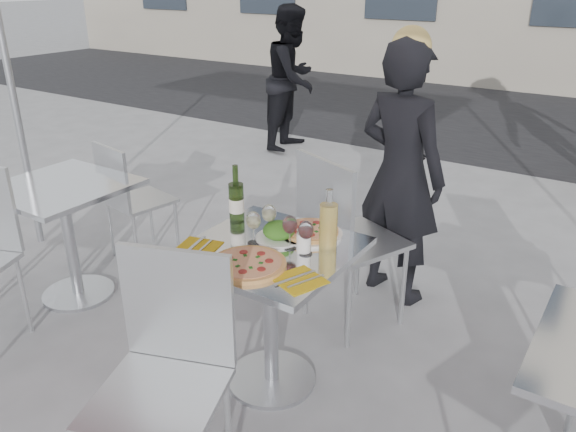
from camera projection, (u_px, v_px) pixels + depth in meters
The scene contains 21 objects.
ground at pixel (272, 380), 2.83m from camera, with size 80.00×80.00×0.00m, color slate.
street_asphalt at pixel (538, 121), 7.81m from camera, with size 24.00×5.00×0.00m, color black.
main_table at pixel (270, 288), 2.61m from camera, with size 0.72×0.72×0.75m.
side_table_left at pixel (66, 217), 3.37m from camera, with size 0.72×0.72×0.75m.
chair_far at pixel (341, 230), 3.04m from camera, with size 0.62×0.62×1.03m.
chair_near at pixel (168, 360), 2.06m from camera, with size 0.57×0.58×0.98m.
side_chair_lfar at pixel (128, 193), 3.83m from camera, with size 0.46×0.47×0.86m.
woman_diner at pixel (400, 175), 3.31m from camera, with size 0.58×0.38×1.59m, color black.
pedestrian_a at pixel (293, 79), 6.33m from camera, with size 0.77×0.60×1.59m, color black.
pizza_near at pixel (248, 264), 2.36m from camera, with size 0.33×0.33×0.02m.
pizza_far at pixel (310, 232), 2.65m from camera, with size 0.30×0.30×0.03m.
salad_plate at pixel (279, 232), 2.60m from camera, with size 0.22×0.22×0.09m.
wine_bottle at pixel (236, 201), 2.75m from camera, with size 0.07×0.08×0.29m.
carafe at pixel (328, 226), 2.46m from camera, with size 0.08×0.08×0.29m.
sugar_shaker at pixel (304, 241), 2.47m from camera, with size 0.06×0.06×0.11m.
wineglass_white_a at pixel (253, 221), 2.53m from camera, with size 0.07×0.07×0.16m.
wineglass_white_b at pixel (269, 214), 2.60m from camera, with size 0.07×0.07×0.16m.
wineglass_red_a at pixel (290, 226), 2.48m from camera, with size 0.07×0.07×0.16m.
wineglass_red_b at pixel (306, 231), 2.43m from camera, with size 0.07×0.07×0.16m.
napkin_left at pixel (198, 247), 2.53m from camera, with size 0.22×0.22×0.01m.
napkin_right at pixel (299, 280), 2.26m from camera, with size 0.23×0.23×0.01m.
Camera 1 is at (1.31, -1.85, 1.88)m, focal length 35.00 mm.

